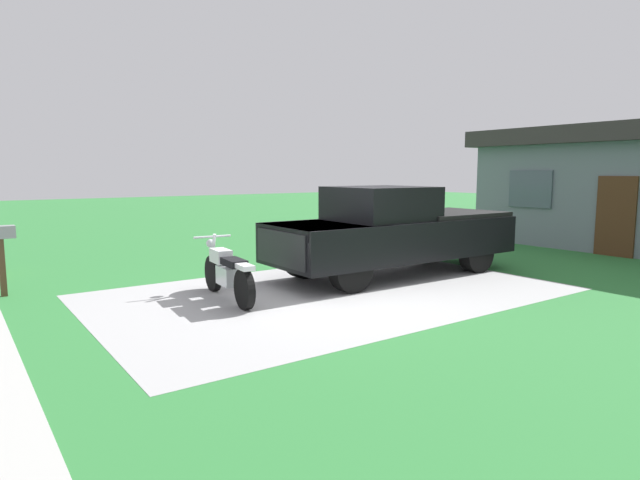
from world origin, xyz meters
TOP-DOWN VIEW (x-y plane):
  - ground_plane at (0.00, 0.00)m, footprint 80.00×80.00m
  - driveway_pad at (0.00, 0.00)m, footprint 5.27×8.39m
  - motorcycle at (-0.64, -1.80)m, footprint 2.21×0.70m
  - pickup_truck at (-0.60, 2.14)m, footprint 2.08×5.66m
  - mailbox at (-3.15, -4.96)m, footprint 0.26×0.48m

SIDE VIEW (x-z plane):
  - ground_plane at x=0.00m, z-range 0.00..0.00m
  - driveway_pad at x=0.00m, z-range 0.00..0.01m
  - motorcycle at x=-0.64m, z-range -0.07..1.02m
  - pickup_truck at x=-0.60m, z-range 0.00..1.90m
  - mailbox at x=-3.15m, z-range 0.35..1.61m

